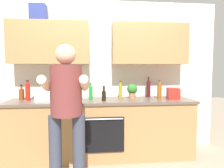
{
  "coord_description": "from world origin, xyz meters",
  "views": [
    {
      "loc": [
        -0.15,
        -3.09,
        1.38
      ],
      "look_at": [
        0.15,
        -0.1,
        1.15
      ],
      "focal_mm": 32.52,
      "sensor_mm": 36.0,
      "label": 1
    }
  ],
  "objects_px": {
    "grocery_bag_crisps": "(173,94)",
    "bottle_syrup": "(159,91)",
    "bottle_wine": "(149,88)",
    "bottle_oil": "(120,91)",
    "bottle_soy": "(104,95)",
    "person_standing": "(66,106)",
    "bottle_hotsauce": "(28,91)",
    "grocery_bag_produce": "(43,95)",
    "knife_block": "(58,92)",
    "cup_coffee": "(85,96)",
    "potted_herb": "(132,90)",
    "grocery_bag_bread": "(71,94)",
    "bottle_vinegar": "(22,94)",
    "bottle_soda": "(91,93)"
  },
  "relations": [
    {
      "from": "knife_block",
      "to": "bottle_soda",
      "type": "bearing_deg",
      "value": -13.73
    },
    {
      "from": "bottle_soy",
      "to": "grocery_bag_bread",
      "type": "distance_m",
      "value": 0.5
    },
    {
      "from": "person_standing",
      "to": "bottle_hotsauce",
      "type": "relative_size",
      "value": 5.34
    },
    {
      "from": "bottle_soy",
      "to": "grocery_bag_crisps",
      "type": "height_order",
      "value": "bottle_soy"
    },
    {
      "from": "bottle_syrup",
      "to": "grocery_bag_produce",
      "type": "height_order",
      "value": "bottle_syrup"
    },
    {
      "from": "bottle_vinegar",
      "to": "grocery_bag_produce",
      "type": "distance_m",
      "value": 0.42
    },
    {
      "from": "bottle_vinegar",
      "to": "potted_herb",
      "type": "bearing_deg",
      "value": -2.33
    },
    {
      "from": "bottle_syrup",
      "to": "grocery_bag_crisps",
      "type": "height_order",
      "value": "bottle_syrup"
    },
    {
      "from": "bottle_vinegar",
      "to": "grocery_bag_crisps",
      "type": "distance_m",
      "value": 2.36
    },
    {
      "from": "grocery_bag_produce",
      "to": "grocery_bag_crisps",
      "type": "bearing_deg",
      "value": 0.72
    },
    {
      "from": "bottle_syrup",
      "to": "potted_herb",
      "type": "xyz_separation_m",
      "value": [
        -0.43,
        0.05,
        0.01
      ]
    },
    {
      "from": "bottle_wine",
      "to": "bottle_oil",
      "type": "bearing_deg",
      "value": -167.26
    },
    {
      "from": "bottle_soda",
      "to": "potted_herb",
      "type": "distance_m",
      "value": 0.66
    },
    {
      "from": "grocery_bag_crisps",
      "to": "knife_block",
      "type": "bearing_deg",
      "value": 174.55
    },
    {
      "from": "person_standing",
      "to": "bottle_hotsauce",
      "type": "bearing_deg",
      "value": 126.74
    },
    {
      "from": "bottle_soda",
      "to": "potted_herb",
      "type": "relative_size",
      "value": 1.06
    },
    {
      "from": "cup_coffee",
      "to": "grocery_bag_produce",
      "type": "bearing_deg",
      "value": -155.74
    },
    {
      "from": "bottle_soy",
      "to": "grocery_bag_crisps",
      "type": "bearing_deg",
      "value": 2.89
    },
    {
      "from": "bottle_vinegar",
      "to": "bottle_oil",
      "type": "height_order",
      "value": "bottle_oil"
    },
    {
      "from": "bottle_vinegar",
      "to": "potted_herb",
      "type": "distance_m",
      "value": 1.72
    },
    {
      "from": "bottle_hotsauce",
      "to": "grocery_bag_crisps",
      "type": "height_order",
      "value": "bottle_hotsauce"
    },
    {
      "from": "person_standing",
      "to": "bottle_syrup",
      "type": "distance_m",
      "value": 1.61
    },
    {
      "from": "bottle_syrup",
      "to": "potted_herb",
      "type": "relative_size",
      "value": 1.24
    },
    {
      "from": "person_standing",
      "to": "bottle_syrup",
      "type": "height_order",
      "value": "person_standing"
    },
    {
      "from": "bottle_wine",
      "to": "cup_coffee",
      "type": "xyz_separation_m",
      "value": [
        -1.06,
        -0.01,
        -0.1
      ]
    },
    {
      "from": "person_standing",
      "to": "bottle_wine",
      "type": "height_order",
      "value": "person_standing"
    },
    {
      "from": "bottle_soy",
      "to": "grocery_bag_produce",
      "type": "xyz_separation_m",
      "value": [
        -0.89,
        0.03,
        0.01
      ]
    },
    {
      "from": "bottle_syrup",
      "to": "bottle_oil",
      "type": "bearing_deg",
      "value": 172.38
    },
    {
      "from": "bottle_soy",
      "to": "grocery_bag_crisps",
      "type": "distance_m",
      "value": 1.1
    },
    {
      "from": "cup_coffee",
      "to": "grocery_bag_bread",
      "type": "relative_size",
      "value": 0.38
    },
    {
      "from": "knife_block",
      "to": "bottle_oil",
      "type": "bearing_deg",
      "value": -1.92
    },
    {
      "from": "bottle_soy",
      "to": "grocery_bag_produce",
      "type": "relative_size",
      "value": 1.01
    },
    {
      "from": "bottle_syrup",
      "to": "cup_coffee",
      "type": "height_order",
      "value": "bottle_syrup"
    },
    {
      "from": "bottle_soy",
      "to": "bottle_hotsauce",
      "type": "bearing_deg",
      "value": 172.18
    },
    {
      "from": "bottle_oil",
      "to": "bottle_vinegar",
      "type": "bearing_deg",
      "value": 178.68
    },
    {
      "from": "bottle_vinegar",
      "to": "grocery_bag_crisps",
      "type": "bearing_deg",
      "value": -4.24
    },
    {
      "from": "knife_block",
      "to": "grocery_bag_crisps",
      "type": "distance_m",
      "value": 1.81
    },
    {
      "from": "bottle_vinegar",
      "to": "grocery_bag_produce",
      "type": "height_order",
      "value": "bottle_vinegar"
    },
    {
      "from": "bottle_soy",
      "to": "bottle_hotsauce",
      "type": "distance_m",
      "value": 1.15
    },
    {
      "from": "cup_coffee",
      "to": "bottle_vinegar",
      "type": "bearing_deg",
      "value": -175.94
    },
    {
      "from": "person_standing",
      "to": "grocery_bag_produce",
      "type": "bearing_deg",
      "value": 118.49
    },
    {
      "from": "grocery_bag_crisps",
      "to": "grocery_bag_bread",
      "type": "height_order",
      "value": "grocery_bag_bread"
    },
    {
      "from": "person_standing",
      "to": "grocery_bag_produce",
      "type": "xyz_separation_m",
      "value": [
        -0.43,
        0.79,
        0.03
      ]
    },
    {
      "from": "grocery_bag_crisps",
      "to": "bottle_syrup",
      "type": "bearing_deg",
      "value": 164.45
    },
    {
      "from": "bottle_wine",
      "to": "grocery_bag_bread",
      "type": "bearing_deg",
      "value": -169.89
    },
    {
      "from": "potted_herb",
      "to": "bottle_syrup",
      "type": "bearing_deg",
      "value": -6.3
    },
    {
      "from": "grocery_bag_produce",
      "to": "cup_coffee",
      "type": "bearing_deg",
      "value": 24.26
    },
    {
      "from": "bottle_soy",
      "to": "grocery_bag_produce",
      "type": "bearing_deg",
      "value": 178.04
    },
    {
      "from": "bottle_wine",
      "to": "potted_herb",
      "type": "distance_m",
      "value": 0.34
    },
    {
      "from": "bottle_hotsauce",
      "to": "person_standing",
      "type": "bearing_deg",
      "value": -53.26
    }
  ]
}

